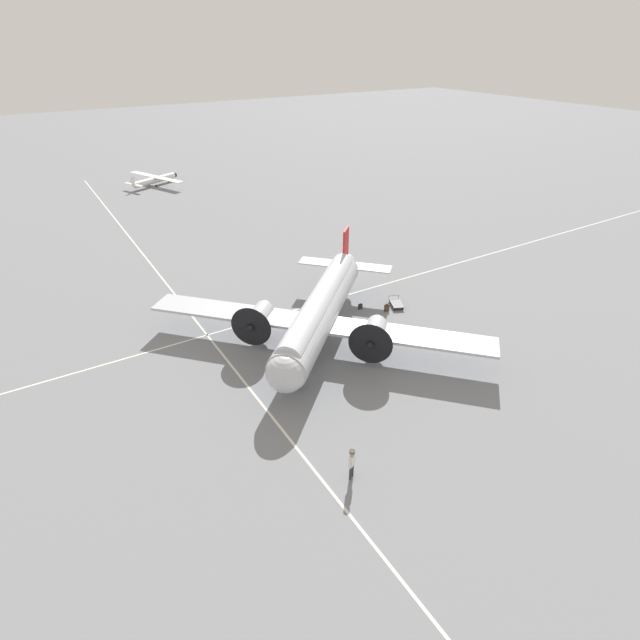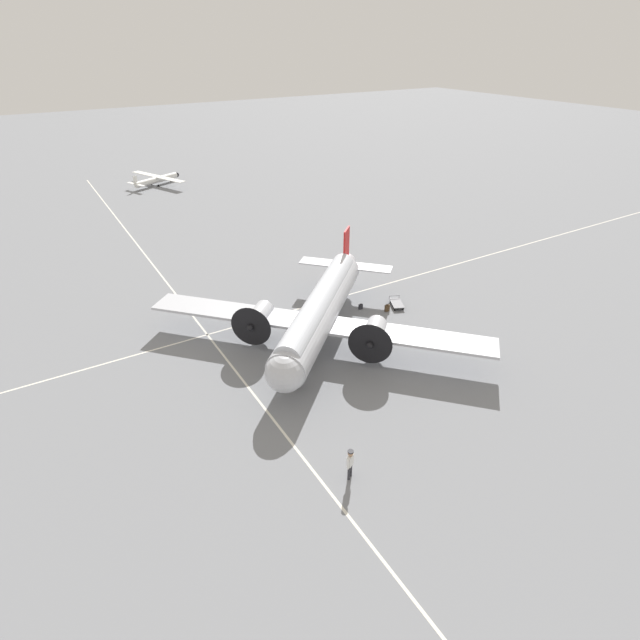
{
  "view_description": "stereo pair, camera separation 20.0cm",
  "coord_description": "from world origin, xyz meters",
  "px_view_note": "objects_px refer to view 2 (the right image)",
  "views": [
    {
      "loc": [
        16.83,
        27.47,
        20.25
      ],
      "look_at": [
        0.0,
        0.0,
        1.71
      ],
      "focal_mm": 28.0,
      "sensor_mm": 36.0,
      "label": 1
    },
    {
      "loc": [
        16.66,
        27.58,
        20.25
      ],
      "look_at": [
        0.0,
        0.0,
        1.71
      ],
      "focal_mm": 28.0,
      "sensor_mm": 36.0,
      "label": 2
    }
  ],
  "objects_px": {
    "suitcase_upright_spare": "(361,307)",
    "baggage_cart": "(397,303)",
    "crew_foreground": "(350,461)",
    "light_aircraft_distant": "(158,179)",
    "airliner_main": "(318,313)",
    "suitcase_near_door": "(387,308)"
  },
  "relations": [
    {
      "from": "suitcase_near_door",
      "to": "baggage_cart",
      "type": "xyz_separation_m",
      "value": [
        -1.26,
        -0.3,
        -0.02
      ]
    },
    {
      "from": "crew_foreground",
      "to": "light_aircraft_distant",
      "type": "distance_m",
      "value": 64.2
    },
    {
      "from": "airliner_main",
      "to": "crew_foreground",
      "type": "xyz_separation_m",
      "value": [
        5.4,
        12.18,
        -1.37
      ]
    },
    {
      "from": "suitcase_near_door",
      "to": "baggage_cart",
      "type": "bearing_deg",
      "value": -166.78
    },
    {
      "from": "suitcase_near_door",
      "to": "light_aircraft_distant",
      "type": "xyz_separation_m",
      "value": [
        5.3,
        -50.35,
        0.57
      ]
    },
    {
      "from": "baggage_cart",
      "to": "suitcase_upright_spare",
      "type": "bearing_deg",
      "value": -87.17
    },
    {
      "from": "suitcase_upright_spare",
      "to": "light_aircraft_distant",
      "type": "relative_size",
      "value": 0.05
    },
    {
      "from": "crew_foreground",
      "to": "suitcase_upright_spare",
      "type": "relative_size",
      "value": 3.83
    },
    {
      "from": "crew_foreground",
      "to": "baggage_cart",
      "type": "distance_m",
      "value": 19.7
    },
    {
      "from": "airliner_main",
      "to": "suitcase_upright_spare",
      "type": "xyz_separation_m",
      "value": [
        -5.76,
        -2.66,
        -2.33
      ]
    },
    {
      "from": "airliner_main",
      "to": "baggage_cart",
      "type": "xyz_separation_m",
      "value": [
        -8.72,
        -1.52,
        -2.29
      ]
    },
    {
      "from": "crew_foreground",
      "to": "suitcase_near_door",
      "type": "xyz_separation_m",
      "value": [
        -12.86,
        -13.4,
        -0.89
      ]
    },
    {
      "from": "suitcase_upright_spare",
      "to": "baggage_cart",
      "type": "relative_size",
      "value": 0.24
    },
    {
      "from": "suitcase_upright_spare",
      "to": "suitcase_near_door",
      "type": "bearing_deg",
      "value": 139.84
    },
    {
      "from": "airliner_main",
      "to": "crew_foreground",
      "type": "distance_m",
      "value": 13.39
    },
    {
      "from": "suitcase_upright_spare",
      "to": "baggage_cart",
      "type": "xyz_separation_m",
      "value": [
        -2.96,
        1.14,
        0.04
      ]
    },
    {
      "from": "airliner_main",
      "to": "suitcase_near_door",
      "type": "height_order",
      "value": "airliner_main"
    },
    {
      "from": "crew_foreground",
      "to": "light_aircraft_distant",
      "type": "bearing_deg",
      "value": 52.73
    },
    {
      "from": "suitcase_near_door",
      "to": "light_aircraft_distant",
      "type": "bearing_deg",
      "value": -83.99
    },
    {
      "from": "suitcase_near_door",
      "to": "suitcase_upright_spare",
      "type": "distance_m",
      "value": 2.22
    },
    {
      "from": "airliner_main",
      "to": "suitcase_near_door",
      "type": "relative_size",
      "value": 32.21
    },
    {
      "from": "suitcase_near_door",
      "to": "light_aircraft_distant",
      "type": "distance_m",
      "value": 50.63
    }
  ]
}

